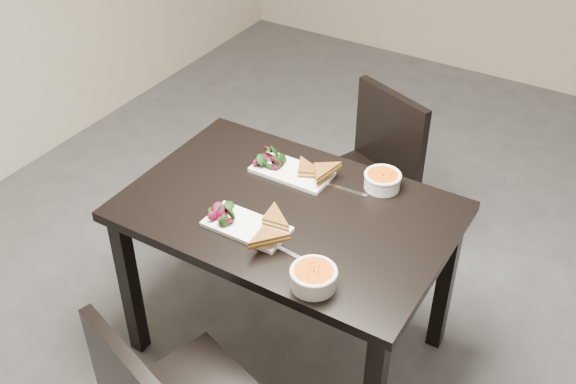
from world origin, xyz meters
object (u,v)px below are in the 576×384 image
at_px(table, 288,228).
at_px(chair_far, 370,170).
at_px(soup_bowl_near, 314,277).
at_px(plate_near, 247,227).
at_px(plate_far, 292,172).
at_px(soup_bowl_far, 382,180).

distance_m(table, chair_far, 0.75).
bearing_deg(soup_bowl_near, chair_far, 105.04).
xyz_separation_m(table, plate_near, (-0.06, -0.18, 0.11)).
xyz_separation_m(chair_far, plate_far, (-0.10, -0.54, 0.27)).
xyz_separation_m(chair_far, soup_bowl_far, (0.24, -0.44, 0.30)).
xyz_separation_m(table, chair_far, (0.00, 0.73, -0.17)).
height_order(plate_near, soup_bowl_far, soup_bowl_far).
relative_size(table, plate_near, 3.95).
distance_m(soup_bowl_near, plate_far, 0.63).
relative_size(plate_near, soup_bowl_far, 2.11).
distance_m(chair_far, soup_bowl_far, 0.59).
bearing_deg(soup_bowl_far, plate_near, -122.94).
height_order(plate_near, soup_bowl_near, soup_bowl_near).
relative_size(table, plate_far, 3.83).
xyz_separation_m(chair_far, soup_bowl_near, (0.28, -1.04, 0.30)).
bearing_deg(plate_far, soup_bowl_near, -52.76).
bearing_deg(soup_bowl_far, plate_far, -163.86).
height_order(chair_far, plate_far, chair_far).
distance_m(chair_far, soup_bowl_near, 1.12).
xyz_separation_m(plate_near, soup_bowl_near, (0.34, -0.13, 0.03)).
bearing_deg(plate_far, table, -62.65).
relative_size(table, chair_far, 1.41).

